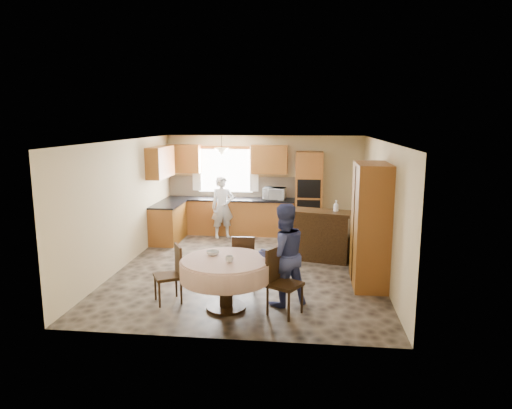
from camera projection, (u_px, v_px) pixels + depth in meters
The scene contains 36 objects.
floor at pixel (249, 268), 9.03m from camera, with size 5.00×6.00×0.01m, color brown.
ceiling at pixel (249, 141), 8.57m from camera, with size 5.00×6.00×0.01m, color white.
wall_back at pixel (264, 184), 11.73m from camera, with size 5.00×0.02×2.50m, color #CAB381.
wall_front at pixel (219, 249), 5.87m from camera, with size 5.00×0.02×2.50m, color #CAB381.
wall_left at pixel (125, 203), 9.08m from camera, with size 0.02×6.00×2.50m, color #CAB381.
wall_right at pixel (381, 209), 8.52m from camera, with size 0.02×6.00×2.50m, color #CAB381.
window at pixel (225, 171), 11.76m from camera, with size 1.40×0.03×1.10m, color white.
curtain_left at pixel (197, 168), 11.79m from camera, with size 0.22×0.02×1.15m, color white.
curtain_right at pixel (254, 169), 11.62m from camera, with size 0.22×0.02×1.15m, color white.
base_cab_back at pixel (230, 217), 11.68m from camera, with size 3.30×0.60×0.88m, color #A95D2D.
counter_back at pixel (230, 199), 11.60m from camera, with size 3.30×0.64×0.04m, color black.
base_cab_left at pixel (168, 223), 10.95m from camera, with size 0.60×1.20×0.88m, color #A95D2D.
counter_left at pixel (167, 204), 10.87m from camera, with size 0.64×1.20×0.04m, color black.
backsplash at pixel (231, 187), 11.83m from camera, with size 3.30×0.02×0.55m, color beige.
wall_cab_left at pixel (184, 159), 11.68m from camera, with size 0.85×0.33×0.72m, color #A45729.
wall_cab_right at pixel (269, 159), 11.43m from camera, with size 0.90×0.33×0.72m, color #A45729.
wall_cab_side at pixel (160, 162), 10.70m from camera, with size 0.33×1.20×0.72m, color #A45729.
oven_tower at pixel (309, 194), 11.34m from camera, with size 0.66×0.62×2.12m, color #A95D2D.
oven_upper at pixel (309, 189), 10.99m from camera, with size 0.56×0.01×0.45m, color black.
oven_lower at pixel (308, 209), 11.09m from camera, with size 0.56×0.01×0.45m, color black.
pendant at pixel (222, 152), 11.20m from camera, with size 0.36×0.36×0.18m, color beige.
sideboard at pixel (318, 237), 9.49m from camera, with size 1.37×0.57×0.98m, color #3D2610.
space_heater at pixel (360, 250), 9.27m from camera, with size 0.41×0.28×0.56m, color black.
cupboard at pixel (370, 225), 7.94m from camera, with size 0.57×1.13×2.16m, color #A95D2D.
dining_table at pixel (226, 270), 6.97m from camera, with size 1.40×1.40×0.80m.
chair_left at pixel (172, 271), 7.28m from camera, with size 0.55×0.55×0.92m.
chair_back at pixel (244, 259), 7.86m from camera, with size 0.42×0.42×0.94m.
chair_right at pixel (280, 278), 6.82m from camera, with size 0.59×0.59×1.01m.
framed_picture at pixel (376, 179), 9.05m from camera, with size 0.06×0.56×0.47m.
microwave at pixel (274, 194), 11.39m from camera, with size 0.55×0.37×0.30m, color silver.
person_sink at pixel (222, 207), 11.24m from camera, with size 0.56×0.37×1.53m, color silver.
person_dining at pixel (283, 255), 7.12m from camera, with size 0.79×0.62×1.63m, color #3A4480.
bowl_sideboard at pixel (298, 212), 9.45m from camera, with size 0.24×0.24×0.06m, color #B2B2B2.
bottle_sideboard at pixel (336, 207), 9.34m from camera, with size 0.11×0.11×0.28m, color silver.
cup_table at pixel (229, 259), 6.77m from camera, with size 0.12×0.12×0.10m, color #B2B2B2.
bowl_table at pixel (213, 253), 7.14m from camera, with size 0.21×0.21×0.06m, color #B2B2B2.
Camera 1 is at (1.12, -8.58, 2.88)m, focal length 32.00 mm.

